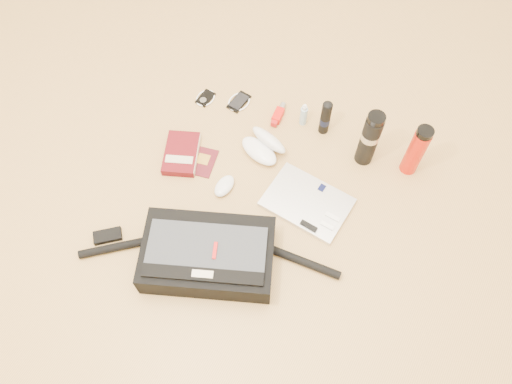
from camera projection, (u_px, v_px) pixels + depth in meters
ground at (247, 212)px, 1.88m from camera, size 4.00×4.00×0.00m
messenger_bag at (207, 255)px, 1.73m from camera, size 0.87×0.44×0.13m
laptop at (307, 203)px, 1.89m from camera, size 0.32×0.24×0.03m
book at (182, 154)px, 1.99m from camera, size 0.20×0.23×0.04m
passport at (203, 162)px, 1.99m from camera, size 0.12×0.15×0.01m
mouse at (224, 186)px, 1.92m from camera, size 0.06×0.11×0.03m
sunglasses_case at (264, 146)px, 1.99m from camera, size 0.21×0.19×0.10m
ipod at (205, 98)px, 2.14m from camera, size 0.08×0.09×0.01m
phone at (239, 102)px, 2.13m from camera, size 0.09×0.11×0.01m
inhaler at (278, 114)px, 2.09m from camera, size 0.04×0.12×0.03m
spray_bottle at (304, 115)px, 2.04m from camera, size 0.03×0.03×0.11m
aerosol_can at (325, 117)px, 1.99m from camera, size 0.05×0.05×0.18m
thermos_black at (370, 139)px, 1.88m from camera, size 0.08×0.08×0.27m
thermos_red at (416, 151)px, 1.87m from camera, size 0.09×0.09×0.25m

